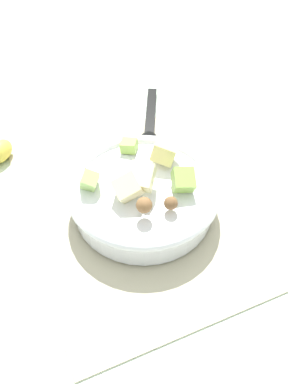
# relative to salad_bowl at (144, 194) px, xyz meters

# --- Properties ---
(ground_plane) EXTENTS (2.40, 2.40, 0.00)m
(ground_plane) POSITION_rel_salad_bowl_xyz_m (0.00, 0.01, -0.04)
(ground_plane) COLOR silver
(placemat) EXTENTS (0.42, 0.34, 0.01)m
(placemat) POSITION_rel_salad_bowl_xyz_m (0.00, 0.01, -0.04)
(placemat) COLOR #BCB299
(placemat) RESTS_ON ground_plane
(salad_bowl) EXTENTS (0.23, 0.23, 0.10)m
(salad_bowl) POSITION_rel_salad_bowl_xyz_m (0.00, 0.00, 0.00)
(salad_bowl) COLOR white
(salad_bowl) RESTS_ON placemat
(serving_spoon) EXTENTS (0.19, 0.11, 0.01)m
(serving_spoon) POSITION_rel_salad_bowl_xyz_m (0.17, -0.08, -0.03)
(serving_spoon) COLOR black
(serving_spoon) RESTS_ON placemat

